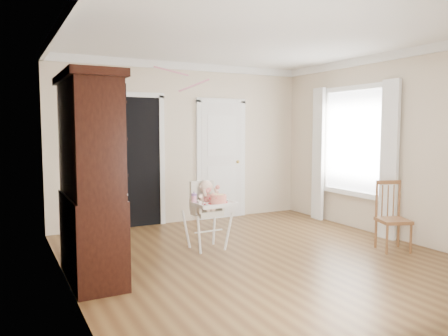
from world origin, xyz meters
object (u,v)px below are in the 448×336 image
high_chair (207,207)px  china_cabinet (91,178)px  sippy_cup (194,198)px  dining_chair (392,218)px  cake (218,199)px

high_chair → china_cabinet: (-1.57, -0.47, 0.51)m
sippy_cup → dining_chair: size_ratio=0.19×
high_chair → cake: bearing=-82.1°
china_cabinet → cake: bearing=7.8°
sippy_cup → china_cabinet: (-1.35, -0.39, 0.37)m
sippy_cup → china_cabinet: size_ratio=0.08×
high_chair → sippy_cup: 0.28m
china_cabinet → sippy_cup: bearing=16.0°
high_chair → sippy_cup: size_ratio=5.43×
high_chair → sippy_cup: bearing=-162.4°
high_chair → cake: 0.28m
cake → sippy_cup: size_ratio=1.59×
high_chair → dining_chair: 2.44m
high_chair → sippy_cup: high_chair is taller
cake → china_cabinet: bearing=-172.2°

